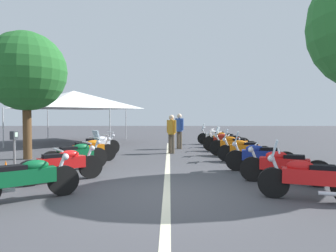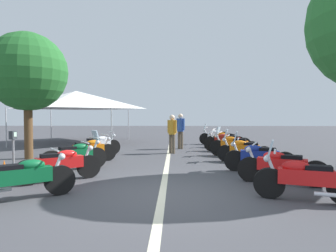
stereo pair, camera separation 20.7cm
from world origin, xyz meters
name	(u,v)px [view 2 (the right image)]	position (x,y,z in m)	size (l,w,h in m)	color
ground_plane	(162,195)	(0.00, 0.00, 0.00)	(80.00, 80.00, 0.00)	#424247
lane_centre_stripe	(167,166)	(3.47, 0.00, 0.00)	(16.00, 0.16, 0.01)	beige
motorcycle_left_row_0	(23,178)	(-0.48, 2.78, 0.46)	(1.37, 1.78, 1.00)	black
motorcycle_left_row_1	(61,164)	(1.19, 2.68, 0.45)	(1.36, 1.83, 0.99)	black
motorcycle_left_row_2	(76,155)	(2.68, 2.79, 0.48)	(1.46, 1.68, 1.22)	black
motorcycle_left_row_3	(89,150)	(4.23, 2.83, 0.45)	(1.28, 1.79, 1.00)	black
motorcycle_left_row_4	(99,145)	(5.95, 2.94, 0.46)	(1.34, 1.66, 1.00)	black
motorcycle_right_row_0	(304,178)	(-0.43, -2.82, 0.46)	(0.92, 1.92, 1.20)	black
motorcycle_right_row_1	(281,166)	(0.99, -2.89, 0.46)	(1.03, 2.04, 1.00)	black
motorcycle_right_row_2	(258,157)	(2.56, -2.78, 0.47)	(0.84, 2.06, 1.21)	black
motorcycle_right_row_3	(244,150)	(4.37, -2.76, 0.46)	(0.87, 1.93, 1.19)	black
motorcycle_right_row_4	(234,145)	(5.81, -2.69, 0.47)	(1.04, 1.95, 1.22)	black
motorcycle_right_row_5	(227,142)	(7.44, -2.70, 0.47)	(0.92, 2.15, 1.02)	black
motorcycle_right_row_6	(225,139)	(8.99, -2.88, 0.45)	(1.01, 1.95, 0.99)	black
motorcycle_right_row_7	(217,136)	(10.75, -2.71, 0.47)	(0.84, 2.08, 1.22)	black
parking_meter	(13,146)	(1.41, 4.03, 0.90)	(0.20, 0.15, 1.29)	slate
traffic_cone_2	(4,173)	(0.80, 3.92, 0.29)	(0.36, 0.36, 0.61)	orange
bystander_0	(180,128)	(8.54, -0.56, 1.05)	(0.39, 0.42, 1.78)	brown
bystander_1	(172,131)	(6.76, -0.15, 1.01)	(0.39, 0.42, 1.73)	brown
roadside_tree_0	(27,72)	(5.05, 5.46, 3.38)	(3.04, 3.04, 4.91)	brown
event_tent	(76,100)	(11.69, 5.83, 2.65)	(6.19, 6.19, 3.20)	white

